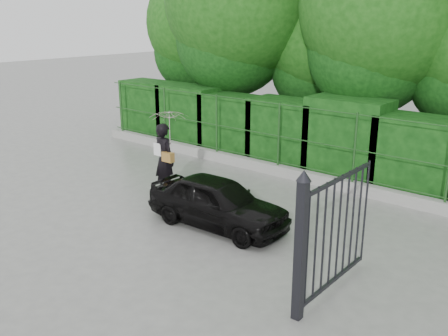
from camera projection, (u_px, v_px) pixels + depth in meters
The scene contains 8 objects.
ground at pixel (151, 218), 11.28m from camera, with size 80.00×80.00×0.00m, color gray.
kerb at pixel (266, 167), 14.53m from camera, with size 14.00×0.25×0.30m, color #9E9E99.
fence at pixel (274, 133), 14.09m from camera, with size 14.13×0.06×1.80m.
hedge at pixel (289, 132), 14.94m from camera, with size 14.20×1.20×2.26m.
trees at pixel (364, 7), 14.89m from camera, with size 17.10×6.15×8.08m.
gate at pixel (317, 236), 7.58m from camera, with size 0.22×2.33×2.36m.
woman at pixel (167, 141), 12.44m from camera, with size 0.99×0.97×2.17m.
car at pixel (218, 202), 10.73m from camera, with size 1.31×3.24×1.11m, color black.
Camera 1 is at (7.96, -6.95, 4.41)m, focal length 40.00 mm.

